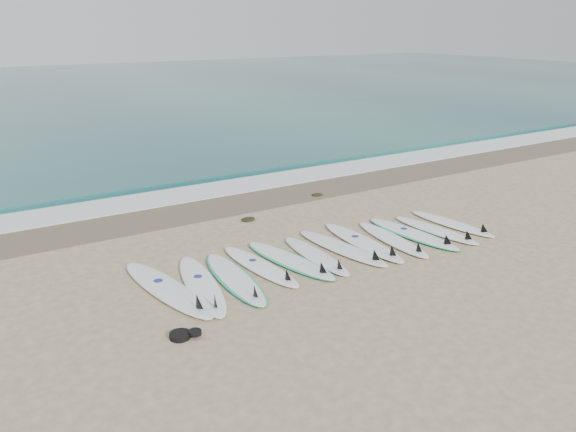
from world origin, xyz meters
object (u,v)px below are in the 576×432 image
surfboard_6 (344,248)px  surfboard_0 (169,289)px  surfboard_11 (454,224)px  leash_coil (183,335)px

surfboard_6 → surfboard_0: bearing=171.3°
surfboard_0 → surfboard_6: (3.76, -0.08, -0.01)m
surfboard_0 → surfboard_6: bearing=-10.1°
surfboard_0 → surfboard_6: size_ratio=1.14×
surfboard_11 → leash_coil: 7.30m
surfboard_0 → leash_coil: 1.57m
surfboard_6 → surfboard_11: (3.09, -0.13, -0.01)m
surfboard_0 → leash_coil: size_ratio=6.45×
surfboard_0 → surfboard_11: bearing=-10.7°
surfboard_0 → leash_coil: bearing=-111.3°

